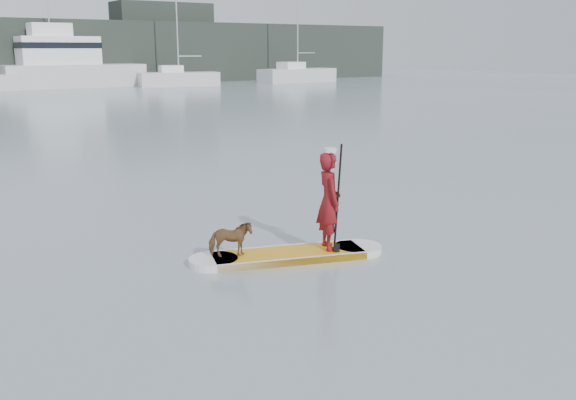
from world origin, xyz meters
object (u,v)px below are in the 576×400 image
paddler (329,201)px  sailboat_e (178,78)px  paddleboard (288,255)px  dog (230,239)px  sailboat_f (297,74)px  motor_yacht_a (67,64)px

paddler → sailboat_e: (18.32, 47.34, -0.19)m
paddleboard → dog: dog is taller
paddler → sailboat_f: (31.24, 46.92, -0.07)m
paddler → motor_yacht_a: motor_yacht_a is taller
sailboat_e → dog: bearing=-101.8°
dog → sailboat_e: sailboat_e is taller
paddleboard → paddler: paddler is taller
sailboat_e → paddler: bearing=-99.9°
sailboat_f → paddleboard: bearing=-131.3°
motor_yacht_a → dog: bearing=-103.2°
dog → motor_yacht_a: (10.94, 50.43, 1.64)m
dog → sailboat_e: 50.89m
paddleboard → paddler: 1.13m
motor_yacht_a → sailboat_f: bearing=-11.4°
paddleboard → motor_yacht_a: size_ratio=0.26×
paddleboard → sailboat_f: bearing=73.3°
sailboat_f → sailboat_e: bearing=171.2°
sailboat_e → sailboat_f: size_ratio=0.81×
paddler → sailboat_e: size_ratio=0.16×
paddleboard → motor_yacht_a: 51.74m
dog → motor_yacht_a: size_ratio=0.06×
paddler → motor_yacht_a: bearing=7.9°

